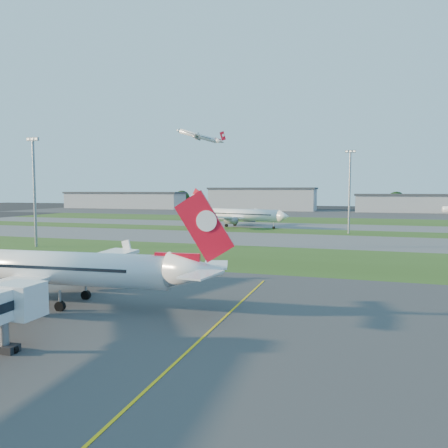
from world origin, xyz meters
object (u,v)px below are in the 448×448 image
at_px(airliner_parked, 48,269).
at_px(light_mast_west, 34,185).
at_px(light_mast_centre, 350,186).
at_px(airliner_taxiing, 239,215).

xyz_separation_m(airliner_parked, light_mast_west, (-38.25, 42.21, 10.59)).
xyz_separation_m(airliner_parked, light_mast_centre, (31.75, 98.21, 10.59)).
bearing_deg(airliner_taxiing, airliner_parked, 111.00).
relative_size(airliner_parked, light_mast_west, 1.49).
bearing_deg(airliner_parked, light_mast_centre, 67.85).
relative_size(airliner_parked, light_mast_centre, 1.49).
relative_size(airliner_taxiing, light_mast_west, 1.53).
xyz_separation_m(airliner_taxiing, light_mast_centre, (39.25, -12.76, 10.36)).
height_order(airliner_taxiing, light_mast_centre, light_mast_centre).
distance_m(light_mast_west, light_mast_centre, 89.64).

